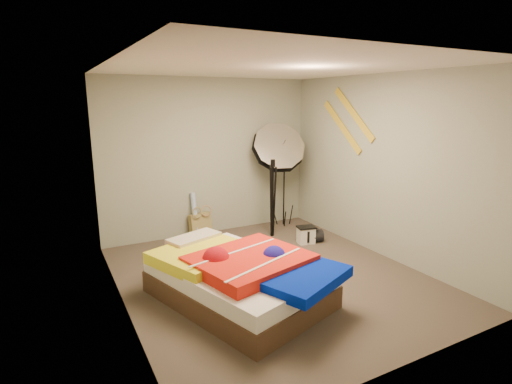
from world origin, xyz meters
TOP-DOWN VIEW (x-y plane):
  - floor at (0.00, 0.00)m, footprint 4.00×4.00m
  - ceiling at (0.00, 0.00)m, footprint 4.00×4.00m
  - wall_back at (0.00, 2.00)m, footprint 3.50×0.00m
  - wall_front at (0.00, -2.00)m, footprint 3.50×0.00m
  - wall_left at (-1.75, 0.00)m, footprint 0.00×4.00m
  - wall_right at (1.75, 0.00)m, footprint 0.00×4.00m
  - tote_bag at (-0.23, 1.90)m, footprint 0.39×0.22m
  - wrapping_roll at (-0.32, 1.90)m, footprint 0.09×0.21m
  - camera_case at (1.07, 0.79)m, footprint 0.28×0.22m
  - duffel_bag at (1.18, 0.78)m, footprint 0.36×0.27m
  - wall_stripe_upper at (1.73, 0.60)m, footprint 0.02×0.91m
  - wall_stripe_lower at (1.73, 0.85)m, footprint 0.02×0.91m
  - bed at (-0.61, -0.33)m, footprint 1.83×2.19m
  - photo_umbrella at (1.10, 1.70)m, footprint 1.19×0.94m
  - camera_tripod at (0.79, 1.33)m, footprint 0.09×0.09m

SIDE VIEW (x-z plane):
  - floor at x=0.00m, z-range 0.00..0.00m
  - duffel_bag at x=1.18m, z-range 0.00..0.20m
  - camera_case at x=1.07m, z-range 0.00..0.25m
  - tote_bag at x=-0.23m, z-range -0.01..0.37m
  - bed at x=-0.61m, z-range 0.00..0.54m
  - wrapping_roll at x=-0.32m, z-range 0.00..0.71m
  - camera_tripod at x=0.79m, z-range 0.09..1.34m
  - wall_back at x=0.00m, z-range -0.50..3.00m
  - wall_front at x=0.00m, z-range -0.50..3.00m
  - wall_left at x=-1.75m, z-range -0.75..3.25m
  - wall_right at x=1.75m, z-range -0.75..3.25m
  - photo_umbrella at x=1.10m, z-range 0.41..2.30m
  - wall_stripe_lower at x=1.73m, z-range 1.36..2.14m
  - wall_stripe_upper at x=1.73m, z-range 1.56..2.34m
  - ceiling at x=0.00m, z-range 2.50..2.50m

